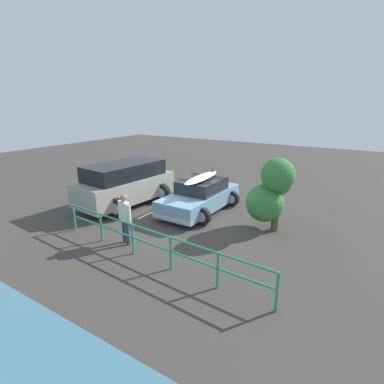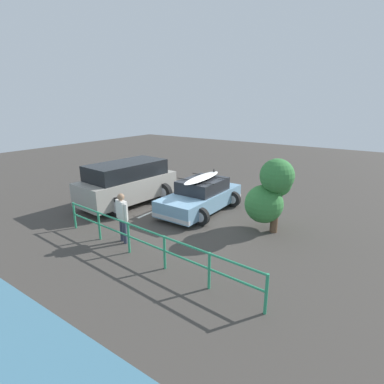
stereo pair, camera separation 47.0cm
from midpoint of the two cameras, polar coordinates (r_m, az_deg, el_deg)
ground_plane at (r=11.96m, az=0.56°, el=-4.15°), size 44.00×44.00×0.02m
parking_stripe at (r=13.08m, az=-3.09°, el=-2.26°), size 0.12×4.06×0.00m
sedan_car at (r=12.08m, az=2.83°, el=-0.77°), size 2.37×4.00×1.58m
suv_car at (r=13.09m, az=-11.17°, el=1.77°), size 2.86×4.54×1.83m
person_bystander at (r=9.44m, az=-11.80°, el=-4.04°), size 0.60×0.31×1.61m
railing_fence at (r=8.40m, az=-7.26°, el=-9.02°), size 7.22×0.58×0.95m
bush_near_left at (r=10.49m, az=16.05°, el=0.43°), size 1.59×1.56×2.52m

